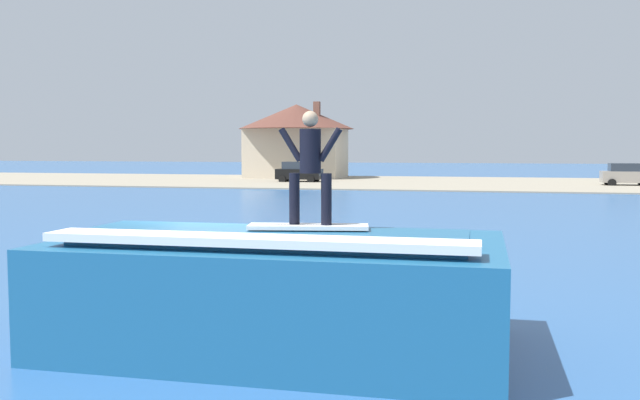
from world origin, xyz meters
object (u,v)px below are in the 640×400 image
at_px(surfer, 310,162).
at_px(car_near_shore, 298,172).
at_px(house_with_chimney, 296,135).
at_px(wave_crest, 280,290).
at_px(car_far_shore, 626,175).
at_px(surfboard, 308,227).

xyz_separation_m(surfer, car_near_shore, (-13.27, 49.40, -1.96)).
distance_m(car_near_shore, house_with_chimney, 9.07).
bearing_deg(car_near_shore, wave_crest, -75.50).
bearing_deg(car_near_shore, car_far_shore, 0.35).
relative_size(wave_crest, surfboard, 3.64).
bearing_deg(car_near_shore, surfer, -74.96).
bearing_deg(surfer, house_with_chimney, 105.19).
relative_size(wave_crest, car_near_shore, 1.72).
distance_m(surfer, car_near_shore, 51.18).
bearing_deg(surfer, surfboard, -127.94).
distance_m(surfboard, car_far_shore, 51.48).
distance_m(wave_crest, surfer, 2.09).
bearing_deg(car_far_shore, wave_crest, -106.15).
bearing_deg(surfboard, surfer, 52.06).
distance_m(wave_crest, house_with_chimney, 59.35).
height_order(surfer, house_with_chimney, house_with_chimney).
distance_m(wave_crest, car_far_shore, 51.43).
relative_size(wave_crest, surfer, 3.99).
xyz_separation_m(wave_crest, car_far_shore, (14.30, 49.40, 0.05)).
xyz_separation_m(surfer, house_with_chimney, (-15.60, 57.45, 1.49)).
bearing_deg(surfer, wave_crest, 163.78).
bearing_deg(surfboard, car_far_shore, 74.46).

